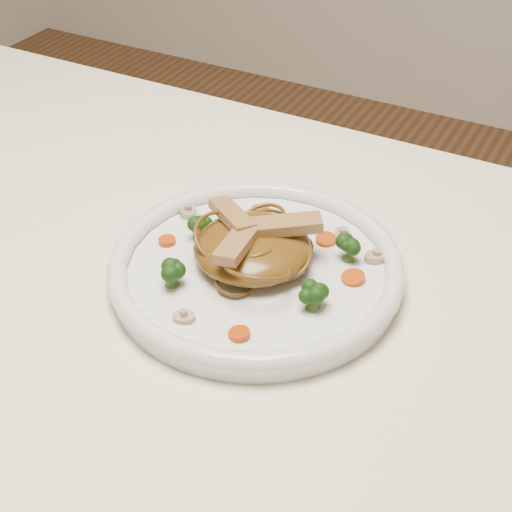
% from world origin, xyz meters
% --- Properties ---
extents(table, '(1.20, 0.80, 0.75)m').
position_xyz_m(table, '(0.00, 0.00, 0.65)').
color(table, white).
rests_on(table, ground).
extents(plate, '(0.35, 0.35, 0.02)m').
position_xyz_m(plate, '(0.08, 0.06, 0.76)').
color(plate, white).
rests_on(plate, table).
extents(noodle_mound, '(0.14, 0.14, 0.04)m').
position_xyz_m(noodle_mound, '(0.07, 0.07, 0.78)').
color(noodle_mound, brown).
rests_on(noodle_mound, plate).
extents(chicken_a, '(0.08, 0.06, 0.01)m').
position_xyz_m(chicken_a, '(0.10, 0.09, 0.81)').
color(chicken_a, '#AB7A51').
rests_on(chicken_a, noodle_mound).
extents(chicken_b, '(0.07, 0.06, 0.01)m').
position_xyz_m(chicken_b, '(0.04, 0.08, 0.80)').
color(chicken_b, '#AB7A51').
rests_on(chicken_b, noodle_mound).
extents(chicken_c, '(0.03, 0.07, 0.01)m').
position_xyz_m(chicken_c, '(0.07, 0.04, 0.81)').
color(chicken_c, '#AB7A51').
rests_on(chicken_c, noodle_mound).
extents(broccoli_0, '(0.04, 0.04, 0.03)m').
position_xyz_m(broccoli_0, '(0.16, 0.12, 0.78)').
color(broccoli_0, '#173D0C').
rests_on(broccoli_0, plate).
extents(broccoli_1, '(0.03, 0.03, 0.03)m').
position_xyz_m(broccoli_1, '(0.01, 0.08, 0.78)').
color(broccoli_1, '#173D0C').
rests_on(broccoli_1, plate).
extents(broccoli_2, '(0.04, 0.04, 0.03)m').
position_xyz_m(broccoli_2, '(0.02, -0.00, 0.78)').
color(broccoli_2, '#173D0C').
rests_on(broccoli_2, plate).
extents(broccoli_3, '(0.03, 0.03, 0.03)m').
position_xyz_m(broccoli_3, '(0.16, 0.03, 0.78)').
color(broccoli_3, '#173D0C').
rests_on(broccoli_3, plate).
extents(carrot_0, '(0.03, 0.03, 0.00)m').
position_xyz_m(carrot_0, '(0.12, 0.13, 0.77)').
color(carrot_0, '#B33C06').
rests_on(carrot_0, plate).
extents(carrot_1, '(0.02, 0.02, 0.00)m').
position_xyz_m(carrot_1, '(-0.02, 0.05, 0.77)').
color(carrot_1, '#B33C06').
rests_on(carrot_1, plate).
extents(carrot_2, '(0.03, 0.03, 0.00)m').
position_xyz_m(carrot_2, '(0.17, 0.09, 0.77)').
color(carrot_2, '#B33C06').
rests_on(carrot_2, plate).
extents(carrot_3, '(0.02, 0.02, 0.00)m').
position_xyz_m(carrot_3, '(0.04, 0.15, 0.77)').
color(carrot_3, '#B33C06').
rests_on(carrot_3, plate).
extents(carrot_4, '(0.02, 0.02, 0.00)m').
position_xyz_m(carrot_4, '(0.11, -0.03, 0.77)').
color(carrot_4, '#B33C06').
rests_on(carrot_4, plate).
extents(mushroom_0, '(0.03, 0.03, 0.01)m').
position_xyz_m(mushroom_0, '(0.06, -0.04, 0.77)').
color(mushroom_0, '#C5B293').
rests_on(mushroom_0, plate).
extents(mushroom_1, '(0.04, 0.04, 0.01)m').
position_xyz_m(mushroom_1, '(0.18, 0.13, 0.77)').
color(mushroom_1, '#C5B293').
rests_on(mushroom_1, plate).
extents(mushroom_2, '(0.03, 0.03, 0.01)m').
position_xyz_m(mushroom_2, '(-0.03, 0.11, 0.77)').
color(mushroom_2, '#C5B293').
rests_on(mushroom_2, plate).
extents(mushroom_3, '(0.03, 0.03, 0.01)m').
position_xyz_m(mushroom_3, '(0.14, 0.15, 0.77)').
color(mushroom_3, '#C5B293').
rests_on(mushroom_3, plate).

